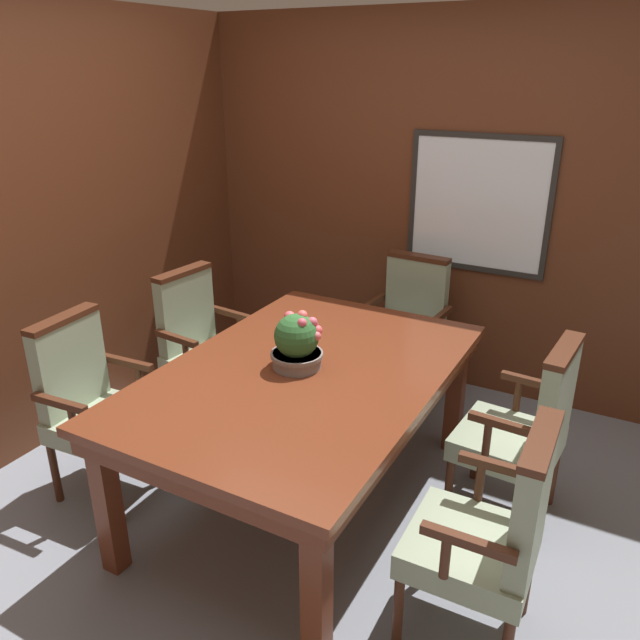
# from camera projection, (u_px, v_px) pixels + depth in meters

# --- Properties ---
(ground_plane) EXTENTS (14.00, 14.00, 0.00)m
(ground_plane) POSITION_uv_depth(u_px,v_px,m) (286.00, 514.00, 3.16)
(ground_plane) COLOR gray
(wall_back) EXTENTS (7.20, 0.08, 2.45)m
(wall_back) POSITION_uv_depth(u_px,v_px,m) (425.00, 206.00, 4.17)
(wall_back) COLOR #5B2D19
(wall_back) RESTS_ON ground_plane
(wall_left) EXTENTS (0.06, 7.20, 2.45)m
(wall_left) POSITION_uv_depth(u_px,v_px,m) (27.00, 238.00, 3.42)
(wall_left) COLOR #5B2D19
(wall_left) RESTS_ON ground_plane
(dining_table) EXTENTS (1.24, 1.85, 0.76)m
(dining_table) POSITION_uv_depth(u_px,v_px,m) (305.00, 386.00, 3.01)
(dining_table) COLOR maroon
(dining_table) RESTS_ON ground_plane
(chair_head_far) EXTENTS (0.52, 0.50, 0.97)m
(chair_head_far) POSITION_uv_depth(u_px,v_px,m) (408.00, 324.00, 4.11)
(chair_head_far) COLOR #472314
(chair_head_far) RESTS_ON ground_plane
(chair_right_near) EXTENTS (0.48, 0.51, 0.97)m
(chair_right_near) POSITION_uv_depth(u_px,v_px,m) (493.00, 531.00, 2.29)
(chair_right_near) COLOR #472314
(chair_right_near) RESTS_ON ground_plane
(chair_left_near) EXTENTS (0.50, 0.53, 0.97)m
(chair_left_near) POSITION_uv_depth(u_px,v_px,m) (93.00, 401.00, 3.18)
(chair_left_near) COLOR #472314
(chair_left_near) RESTS_ON ground_plane
(chair_left_far) EXTENTS (0.51, 0.54, 0.97)m
(chair_left_far) POSITION_uv_depth(u_px,v_px,m) (202.00, 342.00, 3.85)
(chair_left_far) COLOR #472314
(chair_left_far) RESTS_ON ground_plane
(chair_right_far) EXTENTS (0.50, 0.53, 0.97)m
(chair_right_far) POSITION_uv_depth(u_px,v_px,m) (526.00, 427.00, 2.95)
(chair_right_far) COLOR #472314
(chair_right_far) RESTS_ON ground_plane
(potted_plant) EXTENTS (0.25, 0.25, 0.28)m
(potted_plant) POSITION_uv_depth(u_px,v_px,m) (297.00, 343.00, 2.95)
(potted_plant) COLOR gray
(potted_plant) RESTS_ON dining_table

